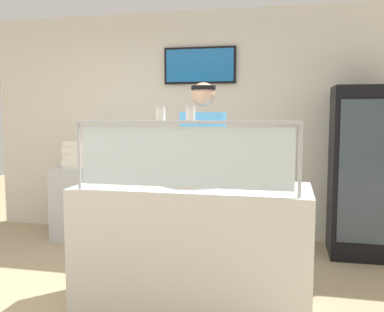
% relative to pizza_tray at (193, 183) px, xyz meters
% --- Properties ---
extents(ground_plane, '(12.00, 12.00, 0.00)m').
position_rel_pizza_tray_xyz_m(ground_plane, '(0.01, 0.60, -0.97)').
color(ground_plane, tan).
rests_on(ground_plane, ground).
extents(shop_rear_unit, '(6.14, 0.13, 2.70)m').
position_rel_pizza_tray_xyz_m(shop_rear_unit, '(0.00, 1.99, 0.39)').
color(shop_rear_unit, silver).
rests_on(shop_rear_unit, ground).
extents(serving_counter, '(1.74, 0.72, 0.95)m').
position_rel_pizza_tray_xyz_m(serving_counter, '(0.01, -0.04, -0.49)').
color(serving_counter, silver).
rests_on(serving_counter, ground).
extents(sneeze_guard, '(1.56, 0.06, 0.49)m').
position_rel_pizza_tray_xyz_m(sneeze_guard, '(0.01, -0.34, 0.29)').
color(sneeze_guard, '#B2B5BC').
rests_on(sneeze_guard, serving_counter).
extents(pizza_tray, '(0.47, 0.47, 0.04)m').
position_rel_pizza_tray_xyz_m(pizza_tray, '(0.00, 0.00, 0.00)').
color(pizza_tray, '#9EA0A8').
rests_on(pizza_tray, serving_counter).
extents(pizza_server, '(0.09, 0.28, 0.01)m').
position_rel_pizza_tray_xyz_m(pizza_server, '(-0.02, -0.02, 0.02)').
color(pizza_server, '#ADAFB7').
rests_on(pizza_server, pizza_tray).
extents(parmesan_shaker, '(0.07, 0.07, 0.09)m').
position_rel_pizza_tray_xyz_m(parmesan_shaker, '(-0.15, -0.34, 0.52)').
color(parmesan_shaker, white).
rests_on(parmesan_shaker, sneeze_guard).
extents(pepper_flake_shaker, '(0.06, 0.06, 0.10)m').
position_rel_pizza_tray_xyz_m(pepper_flake_shaker, '(0.06, -0.34, 0.52)').
color(pepper_flake_shaker, white).
rests_on(pepper_flake_shaker, sneeze_guard).
extents(worker_figure, '(0.41, 0.50, 1.76)m').
position_rel_pizza_tray_xyz_m(worker_figure, '(-0.03, 0.58, 0.04)').
color(worker_figure, '#23232D').
rests_on(worker_figure, ground).
extents(drink_fridge, '(0.65, 0.60, 1.77)m').
position_rel_pizza_tray_xyz_m(drink_fridge, '(1.47, 1.55, -0.08)').
color(drink_fridge, black).
rests_on(drink_fridge, ground).
extents(prep_shelf, '(0.70, 0.55, 0.85)m').
position_rel_pizza_tray_xyz_m(prep_shelf, '(-1.63, 1.50, -0.54)').
color(prep_shelf, '#B7BABF').
rests_on(prep_shelf, ground).
extents(pizza_box_stack, '(0.44, 0.43, 0.31)m').
position_rel_pizza_tray_xyz_m(pizza_box_stack, '(-1.62, 1.50, 0.04)').
color(pizza_box_stack, silver).
rests_on(pizza_box_stack, prep_shelf).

